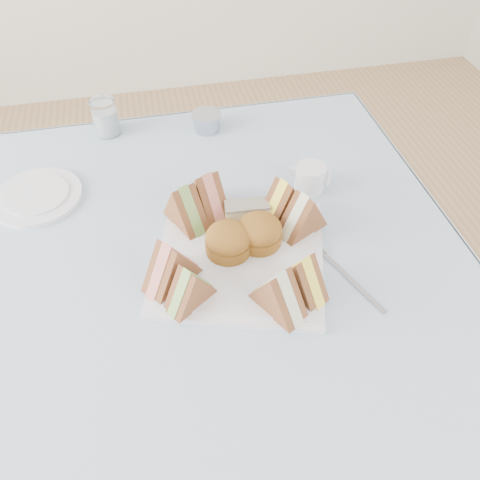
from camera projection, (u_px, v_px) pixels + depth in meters
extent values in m
plane|color=#9E7751|center=(216.00, 416.00, 1.43)|extent=(4.00, 4.00, 0.00)
cube|color=brown|center=(211.00, 356.00, 1.16)|extent=(0.90, 0.90, 0.74)
cube|color=#A3B7C9|center=(202.00, 259.00, 0.89)|extent=(1.02, 1.02, 0.01)
cube|color=silver|center=(240.00, 256.00, 0.88)|extent=(0.39, 0.39, 0.01)
cylinder|color=brown|center=(228.00, 240.00, 0.86)|extent=(0.11, 0.11, 0.06)
cylinder|color=brown|center=(259.00, 232.00, 0.88)|extent=(0.10, 0.10, 0.06)
cube|color=beige|center=(247.00, 212.00, 0.93)|extent=(0.09, 0.04, 0.04)
cylinder|color=silver|center=(37.00, 197.00, 1.00)|extent=(0.24, 0.24, 0.01)
cylinder|color=white|center=(105.00, 117.00, 1.13)|extent=(0.07, 0.07, 0.09)
cylinder|color=#A2A6B7|center=(207.00, 122.00, 1.16)|extent=(0.09, 0.09, 0.04)
cube|color=#A2A6B7|center=(293.00, 215.00, 0.96)|extent=(0.04, 0.19, 0.00)
cube|color=#A2A6B7|center=(353.00, 282.00, 0.84)|extent=(0.07, 0.15, 0.00)
cylinder|color=silver|center=(310.00, 178.00, 1.00)|extent=(0.09, 0.09, 0.06)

